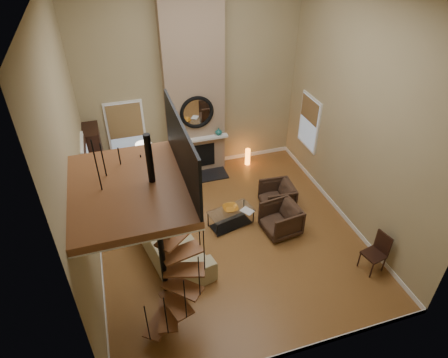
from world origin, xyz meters
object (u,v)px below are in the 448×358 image
object	(u,v)px
sofa	(168,237)
coffee_table	(231,216)
armchair_near	(280,196)
hutch	(97,161)
floor_lamp	(145,154)
armchair_far	(283,219)
side_chair	(377,250)
accent_lamp	(248,157)

from	to	relation	value
sofa	coffee_table	bearing A→B (deg)	-88.81
armchair_near	coffee_table	size ratio (longest dim) A/B	0.69
hutch	armchair_near	size ratio (longest dim) A/B	2.38
sofa	armchair_near	size ratio (longest dim) A/B	3.33
armchair_near	floor_lamp	xyz separation A→B (m)	(-3.18, 1.38, 1.06)
armchair_far	armchair_near	bearing A→B (deg)	155.16
armchair_near	coffee_table	xyz separation A→B (m)	(-1.43, -0.30, -0.07)
sofa	side_chair	distance (m)	4.57
floor_lamp	sofa	bearing A→B (deg)	-86.60
armchair_far	coffee_table	bearing A→B (deg)	-121.85
hutch	floor_lamp	world-z (taller)	hutch
armchair_near	hutch	bearing A→B (deg)	-112.64
side_chair	hutch	bearing A→B (deg)	139.19
armchair_near	accent_lamp	size ratio (longest dim) A/B	1.49
armchair_near	floor_lamp	bearing A→B (deg)	-109.51
armchair_near	accent_lamp	world-z (taller)	armchair_near
armchair_near	armchair_far	size ratio (longest dim) A/B	0.97
armchair_far	hutch	bearing A→B (deg)	-133.10
hutch	armchair_near	bearing A→B (deg)	-26.53
sofa	armchair_near	distance (m)	3.13
armchair_near	floor_lamp	size ratio (longest dim) A/B	0.48
hutch	coffee_table	world-z (taller)	hutch
coffee_table	accent_lamp	xyz separation A→B (m)	(1.36, 2.49, -0.03)
hutch	sofa	xyz separation A→B (m)	(1.34, -2.87, -0.55)
accent_lamp	side_chair	distance (m)	4.90
sofa	floor_lamp	size ratio (longest dim) A/B	1.58
coffee_table	side_chair	size ratio (longest dim) A/B	1.27
coffee_table	side_chair	bearing A→B (deg)	-41.62
hutch	armchair_near	distance (m)	4.95
hutch	coffee_table	distance (m)	3.93
coffee_table	side_chair	xyz separation A→B (m)	(2.54, -2.26, 0.24)
sofa	coffee_table	distance (m)	1.67
hutch	side_chair	xyz separation A→B (m)	(5.51, -4.75, -0.42)
accent_lamp	side_chair	world-z (taller)	side_chair
armchair_near	coffee_table	bearing A→B (deg)	-74.30
sofa	accent_lamp	size ratio (longest dim) A/B	4.96
accent_lamp	hutch	bearing A→B (deg)	179.96
coffee_table	accent_lamp	bearing A→B (deg)	61.40
armchair_near	accent_lamp	xyz separation A→B (m)	(-0.07, 2.19, -0.10)
hutch	armchair_far	xyz separation A→B (m)	(4.12, -3.04, -0.60)
armchair_near	armchair_far	bearing A→B (deg)	-14.25
armchair_far	coffee_table	world-z (taller)	armchair_far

